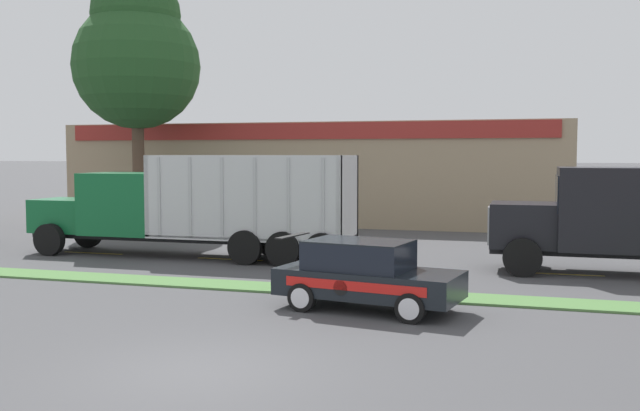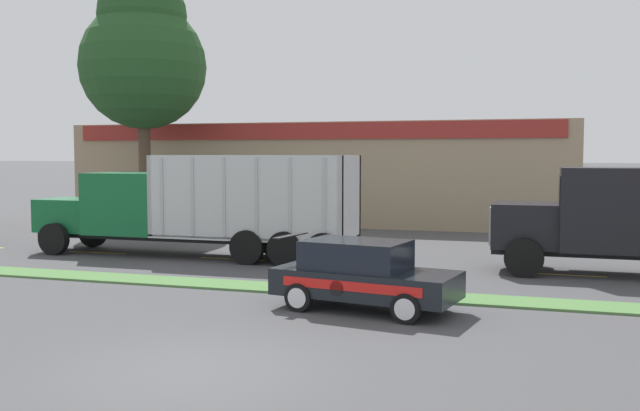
# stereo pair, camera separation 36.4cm
# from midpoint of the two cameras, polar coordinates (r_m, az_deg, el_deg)

# --- Properties ---
(ground_plane) EXTENTS (600.00, 600.00, 0.00)m
(ground_plane) POSITION_cam_midpoint_polar(r_m,az_deg,el_deg) (12.28, -9.67, -12.97)
(ground_plane) COLOR #474749
(grass_verge) EXTENTS (120.00, 1.26, 0.06)m
(grass_verge) POSITION_cam_midpoint_polar(r_m,az_deg,el_deg) (18.82, 0.48, -6.80)
(grass_verge) COLOR #517F42
(grass_verge) RESTS_ON ground_plane
(centre_line_2) EXTENTS (2.40, 0.14, 0.01)m
(centre_line_2) POSITION_cam_midpoint_polar(r_m,az_deg,el_deg) (27.32, -17.01, -3.61)
(centre_line_2) COLOR yellow
(centre_line_2) RESTS_ON ground_plane
(centre_line_3) EXTENTS (2.40, 0.14, 0.01)m
(centre_line_3) POSITION_cam_midpoint_polar(r_m,az_deg,el_deg) (24.69, -6.59, -4.27)
(centre_line_3) COLOR yellow
(centre_line_3) RESTS_ON ground_plane
(centre_line_4) EXTENTS (2.40, 0.14, 0.01)m
(centre_line_4) POSITION_cam_midpoint_polar(r_m,az_deg,el_deg) (23.05, 5.81, -4.86)
(centre_line_4) COLOR yellow
(centre_line_4) RESTS_ON ground_plane
(centre_line_5) EXTENTS (2.40, 0.14, 0.01)m
(centre_line_5) POSITION_cam_midpoint_polar(r_m,az_deg,el_deg) (22.61, 19.40, -5.26)
(centre_line_5) COLOR yellow
(centre_line_5) RESTS_ON ground_plane
(dump_truck_trail) EXTENTS (11.88, 2.62, 3.56)m
(dump_truck_trail) POSITION_cam_midpoint_polar(r_m,az_deg,el_deg) (25.80, -11.56, -0.42)
(dump_truck_trail) COLOR black
(dump_truck_trail) RESTS_ON ground_plane
(rally_car) EXTENTS (4.44, 2.47, 1.64)m
(rally_car) POSITION_cam_midpoint_polar(r_m,az_deg,el_deg) (16.56, 4.06, -5.50)
(rally_car) COLOR black
(rally_car) RESTS_ON ground_plane
(store_building_backdrop) EXTENTS (26.18, 12.10, 5.18)m
(store_building_backdrop) POSITION_cam_midpoint_polar(r_m,az_deg,el_deg) (40.85, 1.42, 2.72)
(store_building_backdrop) COLOR #9E896B
(store_building_backdrop) RESTS_ON ground_plane
(tree_behind_centre) EXTENTS (6.03, 6.03, 12.33)m
(tree_behind_centre) POSITION_cam_midpoint_polar(r_m,az_deg,el_deg) (35.75, -13.70, 11.71)
(tree_behind_centre) COLOR brown
(tree_behind_centre) RESTS_ON ground_plane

